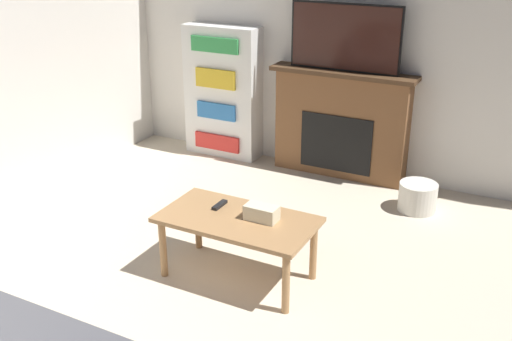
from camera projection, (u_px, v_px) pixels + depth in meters
wall_back at (352, 33)px, 5.46m from camera, size 5.62×0.06×2.70m
fireplace at (341, 123)px, 5.67m from camera, size 1.37×0.28×1.03m
tv at (345, 37)px, 5.34m from camera, size 1.03×0.03×0.60m
coffee_table at (238, 226)px, 4.01m from camera, size 1.05×0.56×0.46m
tissue_box at (262, 213)px, 3.94m from camera, size 0.22×0.12×0.10m
remote_control at (220, 205)px, 4.14m from camera, size 0.04×0.15×0.02m
bookshelf at (223, 92)px, 6.14m from camera, size 0.79×0.29×1.34m
storage_basket at (418, 197)px, 5.08m from camera, size 0.32×0.32×0.25m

